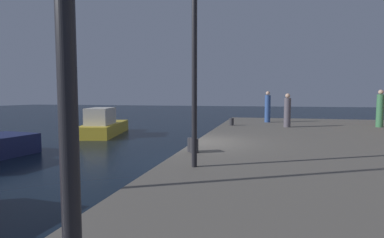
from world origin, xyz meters
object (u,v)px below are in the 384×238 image
Objects in this scene: bollard_south at (192,145)px; person_by_the_water at (268,108)px; motorboat_yellow at (104,125)px; person_mid_promenade at (380,110)px; bollard_north at (232,122)px; person_near_carousel at (287,111)px; lamp_post_mid_promenade at (194,27)px; bollard_center at (194,146)px.

bollard_south is 10.66m from person_by_the_water.
person_by_the_water reaches higher than motorboat_yellow.
bollard_north is at bearing -172.78° from person_mid_promenade.
person_near_carousel is at bearing -4.30° from bollard_north.
person_mid_promenade is (7.49, 0.95, 0.70)m from bollard_north.
lamp_post_mid_promenade reaches higher than bollard_north.
motorboat_yellow reaches higher than bollard_north.
bollard_center is (7.68, -8.25, 0.39)m from motorboat_yellow.
person_by_the_water is (1.90, 2.47, 0.68)m from bollard_north.
bollard_south is at bearing -92.00° from bollard_north.
motorboat_yellow is 11.09m from bollard_south.
bollard_south is 1.00× the size of bollard_north.
person_near_carousel is at bearing 74.46° from lamp_post_mid_promenade.
bollard_north is (0.17, 8.09, 0.00)m from bollard_center.
person_near_carousel reaches higher than motorboat_yellow.
motorboat_yellow is 7.85m from bollard_north.
lamp_post_mid_promenade is 12.50m from person_by_the_water.
bollard_center and bollard_south have the same top height.
person_mid_promenade is at bearing 14.15° from person_near_carousel.
bollard_north is 7.58m from person_mid_promenade.
motorboat_yellow is at bearing -177.04° from person_mid_promenade.
person_near_carousel is at bearing 68.92° from bollard_center.
lamp_post_mid_promenade reaches higher than person_mid_promenade.
bollard_south is (-0.11, 0.14, 0.00)m from bollard_center.
bollard_north is 0.21× the size of person_mid_promenade.
lamp_post_mid_promenade is at bearing -88.66° from bollard_north.
person_mid_promenade reaches higher than bollard_center.
motorboat_yellow is 3.18× the size of person_near_carousel.
bollard_north is 0.21× the size of person_by_the_water.
person_mid_promenade is at bearing 55.76° from lamp_post_mid_promenade.
person_near_carousel is 4.76m from person_mid_promenade.
person_by_the_water is at bearing 82.16° from lamp_post_mid_promenade.
person_near_carousel is (3.15, 7.73, 0.61)m from bollard_south.
lamp_post_mid_promenade reaches higher than bollard_south.
person_by_the_water is at bearing 52.32° from bollard_north.
lamp_post_mid_promenade is 11.49× the size of bollard_center.
motorboat_yellow is 15.39m from person_mid_promenade.
person_near_carousel is at bearing -70.21° from person_by_the_water.
person_near_carousel is at bearing -1.98° from motorboat_yellow.
person_near_carousel is at bearing -165.85° from person_mid_promenade.
person_mid_promenade reaches higher than bollard_north.
bollard_north is at bearing 88.83° from bollard_center.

